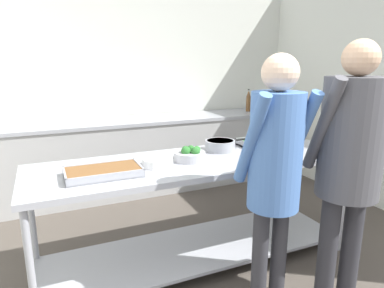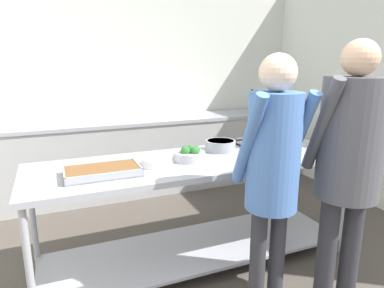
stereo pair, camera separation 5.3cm
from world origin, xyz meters
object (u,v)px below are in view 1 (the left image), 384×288
Objects in this scene: serving_tray_vegetables at (264,142)px; guest_serving_right at (350,152)px; plate_stack at (157,162)px; broccoli_bowl at (190,155)px; guest_serving_left at (275,162)px; sauce_pan at (220,145)px; water_bottle at (248,101)px; serving_tray_roast at (103,172)px.

serving_tray_vegetables is 1.04m from guest_serving_right.
plate_stack is 0.27m from broccoli_bowl.
guest_serving_right is at bearing -39.91° from plate_stack.
guest_serving_left reaches higher than serving_tray_vegetables.
sauce_pan is (0.35, 0.17, 0.00)m from broccoli_bowl.
guest_serving_right is (0.96, -0.80, 0.17)m from plate_stack.
water_bottle is at bearing 42.97° from plate_stack.
guest_serving_left is at bearing -98.02° from sauce_pan.
guest_serving_left is 5.35× the size of water_bottle.
guest_serving_left is (-0.58, -0.91, 0.14)m from serving_tray_vegetables.
sauce_pan is 0.91m from guest_serving_left.
serving_tray_roast is 1.55m from guest_serving_right.
broccoli_bowl is at bearing -154.15° from sauce_pan.
guest_serving_left is 0.95× the size of guest_serving_right.
serving_tray_vegetables is 1.45× the size of water_bottle.
water_bottle reaches higher than serving_tray_roast.
plate_stack is 2.60m from water_bottle.
plate_stack is 0.57× the size of sauce_pan.
serving_tray_roast is 1.10× the size of serving_tray_vegetables.
guest_serving_right reaches higher than guest_serving_left.
sauce_pan is 0.45m from serving_tray_vegetables.
guest_serving_right is at bearing -28.76° from serving_tray_roast.
broccoli_bowl is 0.15× the size of guest_serving_left.
serving_tray_vegetables is 0.27× the size of guest_serving_left.
serving_tray_roast is at bearing -141.35° from water_bottle.
sauce_pan is at bearing 14.94° from serving_tray_roast.
guest_serving_right is at bearing -71.39° from sauce_pan.
guest_serving_left reaches higher than sauce_pan.
sauce_pan reaches higher than plate_stack.
sauce_pan is (0.62, 0.21, 0.02)m from plate_stack.
water_bottle is at bearing 61.87° from serving_tray_vegetables.
broccoli_bowl reaches higher than sauce_pan.
guest_serving_left is 2.84m from water_bottle.
serving_tray_vegetables is (0.80, 0.18, -0.02)m from broccoli_bowl.
serving_tray_roast is at bearing -165.06° from sauce_pan.
water_bottle is (1.41, 2.46, 0.03)m from guest_serving_left.
plate_stack is 0.13× the size of guest_serving_right.
serving_tray_roast is 0.30× the size of guest_serving_left.
serving_tray_vegetables is (0.45, 0.01, -0.02)m from sauce_pan.
guest_serving_left is at bearing -54.44° from plate_stack.
broccoli_bowl is 0.78× the size of water_bottle.
serving_tray_roast is 2.03× the size of broccoli_bowl.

